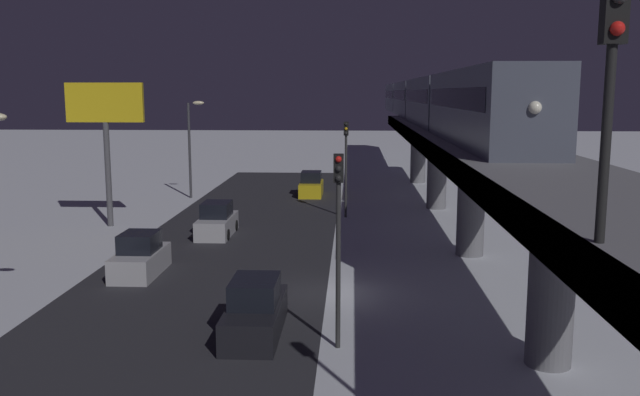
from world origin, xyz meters
TOP-DOWN VIEW (x-y plane):
  - ground_plane at (0.00, 0.00)m, footprint 240.00×240.00m
  - avenue_asphalt at (5.13, 0.00)m, footprint 11.00×84.40m
  - elevated_railway at (-7.39, 0.00)m, footprint 5.00×84.40m
  - subway_train at (-7.48, -32.77)m, footprint 2.94×74.07m
  - rail_signal at (-5.35, 16.36)m, footprint 0.36×0.41m
  - sedan_silver at (6.53, -11.21)m, footprint 1.91×4.38m
  - sedan_black at (1.93, 4.84)m, footprint 1.80×4.68m
  - sedan_silver_2 at (8.33, -2.51)m, footprint 1.80×4.02m
  - sedan_yellow at (1.93, -26.70)m, footprint 1.80×4.11m
  - traffic_light_near at (-0.97, 6.00)m, footprint 0.32×0.44m
  - traffic_light_mid at (-0.97, -17.25)m, footprint 0.32×0.44m
  - commercial_billboard at (13.77, -13.56)m, footprint 4.80×0.36m
  - street_lamp_far at (11.20, -25.00)m, footprint 1.35×0.44m

SIDE VIEW (x-z plane):
  - ground_plane at x=0.00m, z-range 0.00..0.00m
  - avenue_asphalt at x=5.13m, z-range 0.00..0.01m
  - sedan_silver at x=6.53m, z-range -0.20..1.77m
  - sedan_black at x=1.93m, z-range -0.19..1.78m
  - sedan_silver_2 at x=8.33m, z-range -0.19..1.78m
  - sedan_yellow at x=1.93m, z-range -0.19..1.78m
  - traffic_light_near at x=-0.97m, z-range 1.00..7.40m
  - traffic_light_mid at x=-0.97m, z-range 1.00..7.40m
  - street_lamp_far at x=11.20m, z-range 0.99..8.64m
  - elevated_railway at x=-7.39m, z-range 2.14..8.08m
  - commercial_billboard at x=13.77m, z-range 2.38..11.28m
  - subway_train at x=-7.48m, z-range 6.02..9.42m
  - rail_signal at x=-5.35m, z-range 6.67..10.67m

